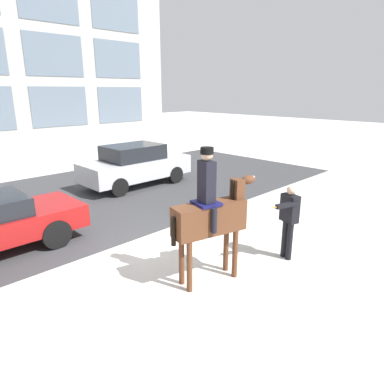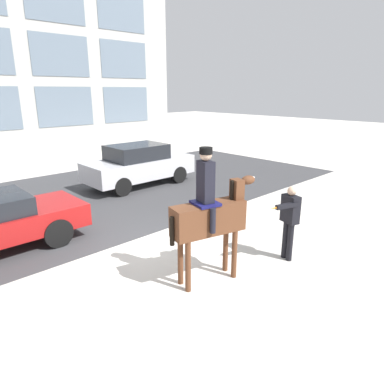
{
  "view_description": "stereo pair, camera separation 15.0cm",
  "coord_description": "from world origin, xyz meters",
  "views": [
    {
      "loc": [
        -4.48,
        -6.25,
        3.67
      ],
      "look_at": [
        0.41,
        -1.28,
        1.59
      ],
      "focal_mm": 32.0,
      "sensor_mm": 36.0,
      "label": 1
    },
    {
      "loc": [
        -4.37,
        -6.36,
        3.67
      ],
      "look_at": [
        0.41,
        -1.28,
        1.59
      ],
      "focal_mm": 32.0,
      "sensor_mm": 36.0,
      "label": 2
    }
  ],
  "objects": [
    {
      "name": "road_surface",
      "position": [
        0.0,
        4.75,
        0.0
      ],
      "size": [
        22.64,
        8.5,
        0.01
      ],
      "color": "#38383A",
      "rests_on": "ground_plane"
    },
    {
      "name": "pedestrian_bystander",
      "position": [
        1.98,
        -2.72,
        1.01
      ],
      "size": [
        0.9,
        0.45,
        1.7
      ],
      "rotation": [
        0.0,
        0.0,
        2.85
      ],
      "color": "black",
      "rests_on": "ground_plane"
    },
    {
      "name": "ground_plane",
      "position": [
        0.0,
        0.0,
        0.0
      ],
      "size": [
        80.0,
        80.0,
        0.0
      ],
      "primitive_type": "plane",
      "color": "beige"
    },
    {
      "name": "mounted_horse_lead",
      "position": [
        0.07,
        -2.14,
        1.4
      ],
      "size": [
        1.85,
        0.79,
        2.69
      ],
      "rotation": [
        0.0,
        0.0,
        -0.25
      ],
      "color": "#59331E",
      "rests_on": "ground_plane"
    },
    {
      "name": "street_car_far_lane",
      "position": [
        3.23,
        4.8,
        0.84
      ],
      "size": [
        4.35,
        1.85,
        1.64
      ],
      "color": "#B7B7BC",
      "rests_on": "ground_plane"
    }
  ]
}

